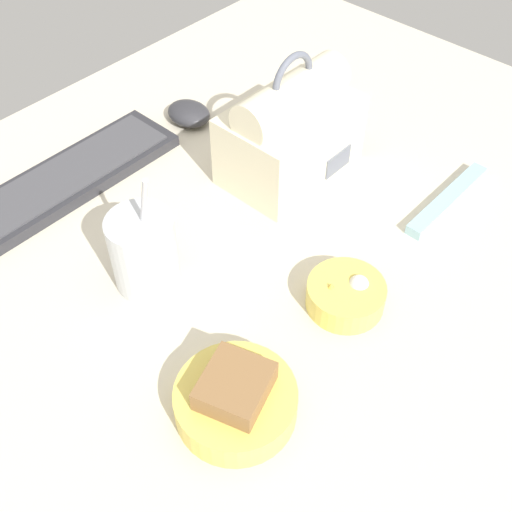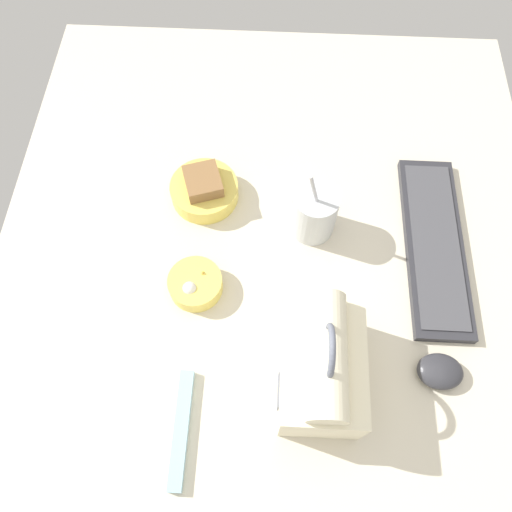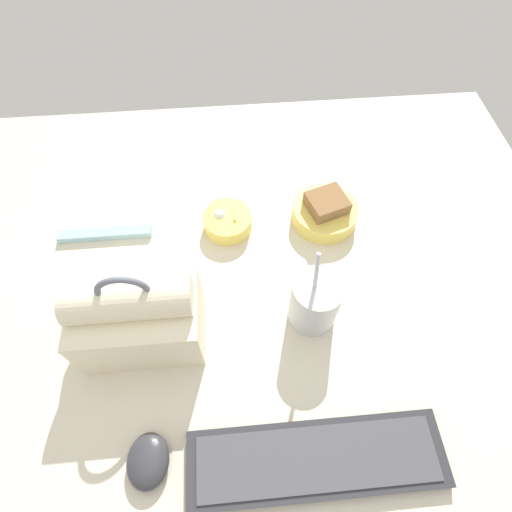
{
  "view_description": "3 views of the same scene",
  "coord_description": "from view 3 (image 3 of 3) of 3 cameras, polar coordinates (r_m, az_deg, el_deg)",
  "views": [
    {
      "loc": [
        -44.98,
        -40.73,
        68.26
      ],
      "look_at": [
        -3.4,
        -2.75,
        7.0
      ],
      "focal_mm": 45.0,
      "sensor_mm": 36.0,
      "label": 1
    },
    {
      "loc": [
        37.91,
        -0.65,
        90.65
      ],
      "look_at": [
        -3.4,
        -2.75,
        7.0
      ],
      "focal_mm": 35.0,
      "sensor_mm": 36.0,
      "label": 2
    },
    {
      "loc": [
        0.17,
        38.18,
        71.34
      ],
      "look_at": [
        -3.4,
        -2.75,
        7.0
      ],
      "focal_mm": 28.0,
      "sensor_mm": 36.0,
      "label": 3
    }
  ],
  "objects": [
    {
      "name": "keyboard",
      "position": [
        0.69,
        8.75,
        -26.74
      ],
      "size": [
        39.61,
        11.11,
        2.1
      ],
      "color": "#2D2D33",
      "rests_on": "desk_surface"
    },
    {
      "name": "computer_mouse",
      "position": [
        0.7,
        -15.02,
        -26.43
      ],
      "size": [
        6.48,
        8.13,
        3.19
      ],
      "color": "#333338",
      "rests_on": "desk_surface"
    },
    {
      "name": "bento_bowl_sandwich",
      "position": [
        0.87,
        9.94,
        6.28
      ],
      "size": [
        13.99,
        13.99,
        6.88
      ],
      "color": "#EFD65B",
      "rests_on": "desk_surface"
    },
    {
      "name": "soup_cup",
      "position": [
        0.72,
        8.53,
        -6.42
      ],
      "size": [
        8.77,
        8.77,
        18.46
      ],
      "color": "silver",
      "rests_on": "desk_surface"
    },
    {
      "name": "desk_surface",
      "position": [
        0.8,
        -2.26,
        -4.15
      ],
      "size": [
        140.0,
        110.0,
        2.0
      ],
      "color": "beige",
      "rests_on": "ground"
    },
    {
      "name": "chopstick_case",
      "position": [
        0.9,
        -20.65,
        2.99
      ],
      "size": [
        19.43,
        2.5,
        1.6
      ],
      "color": "#99C6D6",
      "rests_on": "desk_surface"
    },
    {
      "name": "lunch_bag",
      "position": [
        0.7,
        -16.36,
        -8.26
      ],
      "size": [
        20.75,
        13.72,
        20.59
      ],
      "color": "#EFE5C1",
      "rests_on": "desk_surface"
    },
    {
      "name": "bento_bowl_snacks",
      "position": [
        0.85,
        -3.95,
        4.97
      ],
      "size": [
        10.24,
        10.24,
        4.52
      ],
      "color": "#EFD65B",
      "rests_on": "desk_surface"
    }
  ]
}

